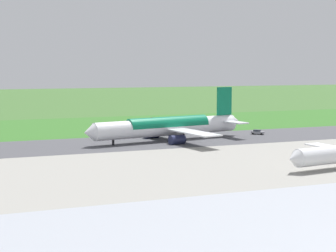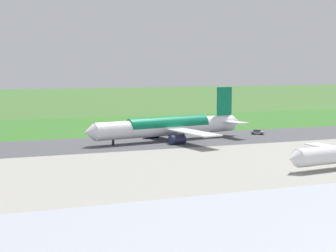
{
  "view_description": "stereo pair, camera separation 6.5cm",
  "coord_description": "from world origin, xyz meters",
  "px_view_note": "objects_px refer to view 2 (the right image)",
  "views": [
    {
      "loc": [
        69.09,
        147.66,
        22.23
      ],
      "look_at": [
        12.83,
        0.0,
        4.5
      ],
      "focal_mm": 56.52,
      "sensor_mm": 36.0,
      "label": 1
    },
    {
      "loc": [
        69.03,
        147.69,
        22.23
      ],
      "look_at": [
        12.83,
        0.0,
        4.5
      ],
      "focal_mm": 56.52,
      "sensor_mm": 36.0,
      "label": 2
    }
  ],
  "objects_px": {
    "airliner_main": "(169,126)",
    "no_stopping_sign": "(152,120)",
    "service_car_followme": "(258,132)",
    "traffic_cone_orange": "(135,125)"
  },
  "relations": [
    {
      "from": "airliner_main",
      "to": "traffic_cone_orange",
      "type": "relative_size",
      "value": 98.0
    },
    {
      "from": "no_stopping_sign",
      "to": "service_car_followme",
      "type": "bearing_deg",
      "value": 118.14
    },
    {
      "from": "no_stopping_sign",
      "to": "traffic_cone_orange",
      "type": "xyz_separation_m",
      "value": [
        7.44,
        1.69,
        -1.37
      ]
    },
    {
      "from": "service_car_followme",
      "to": "traffic_cone_orange",
      "type": "relative_size",
      "value": 7.74
    },
    {
      "from": "traffic_cone_orange",
      "to": "service_car_followme",
      "type": "bearing_deg",
      "value": 126.57
    },
    {
      "from": "service_car_followme",
      "to": "no_stopping_sign",
      "type": "distance_m",
      "value": 47.63
    },
    {
      "from": "service_car_followme",
      "to": "traffic_cone_orange",
      "type": "bearing_deg",
      "value": -53.43
    },
    {
      "from": "airliner_main",
      "to": "service_car_followme",
      "type": "distance_m",
      "value": 32.86
    },
    {
      "from": "airliner_main",
      "to": "no_stopping_sign",
      "type": "distance_m",
      "value": 46.42
    },
    {
      "from": "no_stopping_sign",
      "to": "traffic_cone_orange",
      "type": "height_order",
      "value": "no_stopping_sign"
    }
  ]
}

